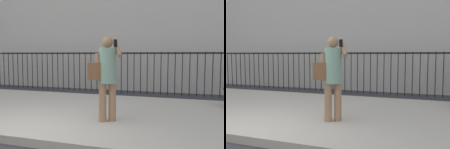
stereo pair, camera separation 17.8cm
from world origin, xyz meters
The scene contains 4 objects.
ground_plane centered at (0.00, 0.00, 0.00)m, with size 60.00×60.00×0.00m, color #333338.
sidewalk centered at (0.00, 2.20, 0.07)m, with size 28.00×4.40×0.15m, color #B2ADA3.
iron_fence centered at (0.00, 5.90, 1.02)m, with size 12.03×0.04×1.60m.
pedestrian_on_phone centered at (1.34, 1.34, 1.14)m, with size 0.72×0.62×1.70m.
Camera 2 is at (3.10, -3.17, 1.51)m, focal length 38.92 mm.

